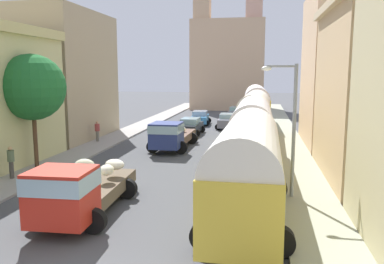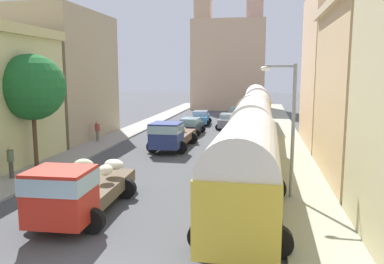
{
  "view_description": "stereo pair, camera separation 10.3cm",
  "coord_description": "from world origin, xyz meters",
  "px_view_note": "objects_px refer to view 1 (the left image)",
  "views": [
    {
      "loc": [
        5.01,
        -8.13,
        5.65
      ],
      "look_at": [
        0.0,
        20.75,
        1.2
      ],
      "focal_mm": 36.83,
      "sensor_mm": 36.0,
      "label": 1
    },
    {
      "loc": [
        5.11,
        -8.11,
        5.65
      ],
      "look_at": [
        0.0,
        20.75,
        1.2
      ],
      "focal_mm": 36.83,
      "sensor_mm": 36.0,
      "label": 2
    }
  ],
  "objects_px": {
    "car_3": "(236,112)",
    "streetlamp_near": "(289,120)",
    "pedestrian_0": "(97,131)",
    "car_0": "(190,126)",
    "pedestrian_1": "(11,161)",
    "cargo_truck_0": "(79,189)",
    "parked_bus_2": "(255,114)",
    "cargo_truck_1": "(171,134)",
    "parked_bus_3": "(256,104)",
    "parked_bus_0": "(247,165)",
    "car_2": "(228,121)",
    "parked_bus_1": "(253,129)",
    "car_1": "(200,118)"
  },
  "relations": [
    {
      "from": "cargo_truck_1",
      "to": "pedestrian_0",
      "type": "relative_size",
      "value": 3.85
    },
    {
      "from": "car_0",
      "to": "parked_bus_2",
      "type": "bearing_deg",
      "value": -24.75
    },
    {
      "from": "parked_bus_1",
      "to": "pedestrian_1",
      "type": "xyz_separation_m",
      "value": [
        -12.35,
        -5.46,
        -1.2
      ]
    },
    {
      "from": "car_2",
      "to": "streetlamp_near",
      "type": "relative_size",
      "value": 0.69
    },
    {
      "from": "parked_bus_1",
      "to": "cargo_truck_1",
      "type": "height_order",
      "value": "parked_bus_1"
    },
    {
      "from": "parked_bus_1",
      "to": "streetlamp_near",
      "type": "xyz_separation_m",
      "value": [
        1.69,
        -6.07,
        1.34
      ]
    },
    {
      "from": "cargo_truck_1",
      "to": "car_1",
      "type": "height_order",
      "value": "cargo_truck_1"
    },
    {
      "from": "parked_bus_0",
      "to": "parked_bus_2",
      "type": "relative_size",
      "value": 0.99
    },
    {
      "from": "parked_bus_3",
      "to": "car_0",
      "type": "height_order",
      "value": "parked_bus_3"
    },
    {
      "from": "cargo_truck_1",
      "to": "car_3",
      "type": "distance_m",
      "value": 21.98
    },
    {
      "from": "streetlamp_near",
      "to": "car_1",
      "type": "bearing_deg",
      "value": 107.37
    },
    {
      "from": "parked_bus_1",
      "to": "car_0",
      "type": "relative_size",
      "value": 2.04
    },
    {
      "from": "car_3",
      "to": "cargo_truck_0",
      "type": "bearing_deg",
      "value": -96.08
    },
    {
      "from": "parked_bus_1",
      "to": "parked_bus_2",
      "type": "relative_size",
      "value": 0.9
    },
    {
      "from": "parked_bus_2",
      "to": "streetlamp_near",
      "type": "relative_size",
      "value": 1.56
    },
    {
      "from": "parked_bus_0",
      "to": "car_1",
      "type": "relative_size",
      "value": 2.22
    },
    {
      "from": "cargo_truck_0",
      "to": "car_1",
      "type": "xyz_separation_m",
      "value": [
        0.34,
        28.61,
        -0.46
      ]
    },
    {
      "from": "parked_bus_2",
      "to": "cargo_truck_0",
      "type": "height_order",
      "value": "parked_bus_2"
    },
    {
      "from": "car_2",
      "to": "car_3",
      "type": "height_order",
      "value": "car_2"
    },
    {
      "from": "parked_bus_1",
      "to": "parked_bus_3",
      "type": "bearing_deg",
      "value": 90.0
    },
    {
      "from": "cargo_truck_0",
      "to": "cargo_truck_1",
      "type": "height_order",
      "value": "cargo_truck_0"
    },
    {
      "from": "cargo_truck_0",
      "to": "car_0",
      "type": "distance_m",
      "value": 21.74
    },
    {
      "from": "car_3",
      "to": "streetlamp_near",
      "type": "height_order",
      "value": "streetlamp_near"
    },
    {
      "from": "cargo_truck_1",
      "to": "car_1",
      "type": "relative_size",
      "value": 1.62
    },
    {
      "from": "car_3",
      "to": "pedestrian_0",
      "type": "distance_m",
      "value": 22.15
    },
    {
      "from": "parked_bus_1",
      "to": "car_1",
      "type": "height_order",
      "value": "parked_bus_1"
    },
    {
      "from": "cargo_truck_1",
      "to": "pedestrian_0",
      "type": "xyz_separation_m",
      "value": [
        -6.53,
        1.92,
        -0.18
      ]
    },
    {
      "from": "cargo_truck_0",
      "to": "pedestrian_0",
      "type": "xyz_separation_m",
      "value": [
        -6.12,
        15.99,
        -0.23
      ]
    },
    {
      "from": "parked_bus_1",
      "to": "cargo_truck_1",
      "type": "xyz_separation_m",
      "value": [
        -5.95,
        4.05,
        -1.09
      ]
    },
    {
      "from": "car_0",
      "to": "cargo_truck_1",
      "type": "bearing_deg",
      "value": -90.62
    },
    {
      "from": "parked_bus_0",
      "to": "parked_bus_2",
      "type": "distance_m",
      "value": 18.0
    },
    {
      "from": "car_0",
      "to": "car_3",
      "type": "xyz_separation_m",
      "value": [
        3.32,
        14.06,
        -0.04
      ]
    },
    {
      "from": "cargo_truck_0",
      "to": "pedestrian_0",
      "type": "bearing_deg",
      "value": 110.94
    },
    {
      "from": "parked_bus_1",
      "to": "cargo_truck_0",
      "type": "relative_size",
      "value": 1.26
    },
    {
      "from": "cargo_truck_1",
      "to": "car_3",
      "type": "relative_size",
      "value": 1.75
    },
    {
      "from": "cargo_truck_0",
      "to": "car_2",
      "type": "distance_m",
      "value": 26.3
    },
    {
      "from": "car_0",
      "to": "car_1",
      "type": "height_order",
      "value": "car_1"
    },
    {
      "from": "cargo_truck_0",
      "to": "parked_bus_3",
      "type": "bearing_deg",
      "value": 77.21
    },
    {
      "from": "cargo_truck_1",
      "to": "car_0",
      "type": "distance_m",
      "value": 7.66
    },
    {
      "from": "car_1",
      "to": "pedestrian_0",
      "type": "bearing_deg",
      "value": -117.1
    },
    {
      "from": "parked_bus_2",
      "to": "parked_bus_3",
      "type": "height_order",
      "value": "parked_bus_3"
    },
    {
      "from": "car_0",
      "to": "pedestrian_1",
      "type": "bearing_deg",
      "value": -110.69
    },
    {
      "from": "car_0",
      "to": "car_2",
      "type": "relative_size",
      "value": 1.0
    },
    {
      "from": "cargo_truck_0",
      "to": "pedestrian_1",
      "type": "xyz_separation_m",
      "value": [
        -5.99,
        4.56,
        -0.16
      ]
    },
    {
      "from": "car_0",
      "to": "pedestrian_1",
      "type": "relative_size",
      "value": 2.23
    },
    {
      "from": "cargo_truck_1",
      "to": "car_2",
      "type": "xyz_separation_m",
      "value": [
        3.17,
        11.97,
        -0.4
      ]
    },
    {
      "from": "parked_bus_3",
      "to": "parked_bus_0",
      "type": "bearing_deg",
      "value": -90.0
    },
    {
      "from": "parked_bus_3",
      "to": "car_0",
      "type": "bearing_deg",
      "value": -133.01
    },
    {
      "from": "car_2",
      "to": "pedestrian_1",
      "type": "bearing_deg",
      "value": -114.0
    },
    {
      "from": "parked_bus_1",
      "to": "car_2",
      "type": "xyz_separation_m",
      "value": [
        -2.79,
        16.03,
        -1.48
      ]
    }
  ]
}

